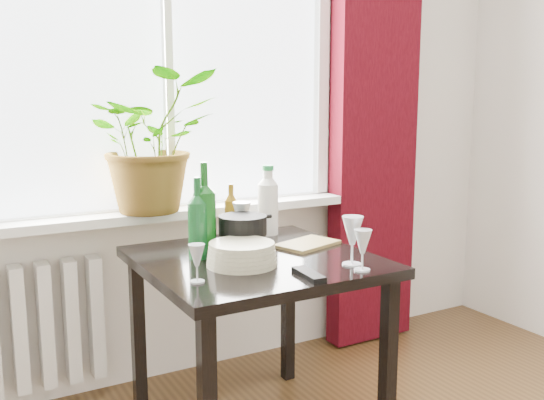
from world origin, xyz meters
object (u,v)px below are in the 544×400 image
wineglass_far_right (363,250)px  bottle_amber (231,210)px  wine_bottle_left (198,218)px  wineglass_front_right (352,240)px  table (256,280)px  potted_plant (152,141)px  plate_stack (242,254)px  wineglass_back_left (205,227)px  cleaning_bottle (268,199)px  wineglass_back_center (242,223)px  wineglass_front_left (197,263)px  cutting_board (307,244)px  fondue_pot (243,234)px  wine_bottle_right (205,209)px  tv_remote (309,274)px  radiator (5,332)px

wineglass_far_right → bottle_amber: bearing=103.6°
wine_bottle_left → wineglass_front_right: 0.59m
table → potted_plant: 0.79m
table → plate_stack: bearing=-140.2°
wineglass_front_right → wineglass_back_left: (-0.36, 0.52, -0.01)m
cleaning_bottle → wineglass_back_center: (-0.19, -0.12, -0.07)m
wine_bottle_left → wineglass_back_center: size_ratio=1.70×
wineglass_front_left → cutting_board: size_ratio=0.52×
cutting_board → fondue_pot: bearing=173.2°
wine_bottle_right → fondue_pot: 0.19m
plate_stack → fondue_pot: size_ratio=1.19×
table → tv_remote: bearing=-84.0°
table → cleaning_bottle: bearing=54.0°
potted_plant → wineglass_back_center: potted_plant is taller
radiator → wineglass_front_right: (1.10, -0.91, 0.45)m
wine_bottle_right → wineglass_front_right: size_ratio=2.00×
cleaning_bottle → plate_stack: 0.53m
radiator → table: bearing=-36.5°
wineglass_far_right → cleaning_bottle: bearing=90.9°
wineglass_back_center → cutting_board: bearing=-33.0°
wineglass_back_center → wine_bottle_right: bearing=-155.1°
cleaning_bottle → wineglass_front_left: bearing=-137.0°
wineglass_front_right → cutting_board: (0.02, 0.33, -0.09)m
wineglass_back_center → wineglass_front_left: bearing=-132.4°
wineglass_far_right → wineglass_back_left: bearing=120.0°
fondue_pot → bottle_amber: bearing=52.7°
wine_bottle_left → wine_bottle_right: wine_bottle_right is taller
bottle_amber → tv_remote: size_ratio=1.40×
wineglass_front_right → cutting_board: 0.34m
wine_bottle_right → wineglass_back_center: 0.25m
wineglass_front_right → plate_stack: (-0.35, 0.19, -0.05)m
fondue_pot → cutting_board: 0.29m
wineglass_back_left → fondue_pot: (0.09, -0.16, -0.01)m
table → tv_remote: size_ratio=5.04×
fondue_pot → wine_bottle_right: bearing=152.0°
wine_bottle_left → wine_bottle_right: 0.05m
bottle_amber → wineglass_back_left: (-0.17, -0.11, -0.04)m
wineglass_back_left → wineglass_front_left: (-0.22, -0.44, -0.01)m
wineglass_front_right → wineglass_far_right: (-0.01, -0.08, -0.02)m
cleaning_bottle → radiator: bearing=163.8°
radiator → plate_stack: 1.11m
bottle_amber → plate_stack: 0.48m
bottle_amber → wineglass_front_left: bearing=-125.1°
table → wine_bottle_left: wine_bottle_left is taller
wineglass_back_left → wineglass_front_left: 0.49m
table → wineglass_back_center: size_ratio=4.59×
table → wineglass_back_left: size_ratio=5.31×
potted_plant → wineglass_back_center: 0.55m
tv_remote → wineglass_front_left: bearing=165.5°
cleaning_bottle → wineglass_back_left: cleaning_bottle is taller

